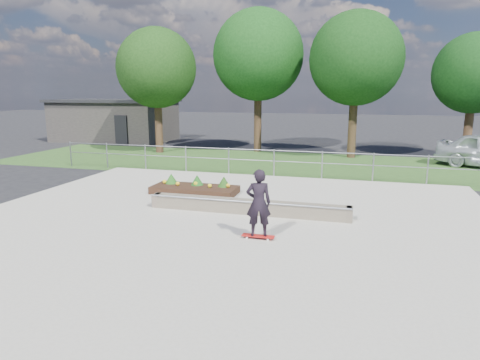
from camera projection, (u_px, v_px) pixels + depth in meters
ground at (217, 233)px, 11.05m from camera, size 120.00×120.00×0.00m
grass_verge at (287, 164)px, 21.42m from camera, size 30.00×8.00×0.02m
concrete_slab at (217, 231)px, 11.05m from camera, size 15.00×15.00×0.06m
fence at (274, 159)px, 17.96m from camera, size 20.06×0.06×1.20m
building at (115, 120)px, 31.41m from camera, size 8.40×5.40×3.00m
tree_far_left at (157, 68)px, 24.43m from camera, size 4.55×4.55×7.15m
tree_mid_left at (258, 55)px, 24.70m from camera, size 5.25×5.25×8.25m
tree_mid_right at (356, 59)px, 22.38m from camera, size 4.90×4.90×7.70m
tree_far_right at (474, 74)px, 22.36m from camera, size 4.20×4.20×6.60m
grind_ledge at (247, 207)px, 12.53m from camera, size 6.00×0.44×0.43m
planter_bed at (195, 188)px, 15.05m from camera, size 3.00×1.20×0.61m
skateboarder at (259, 203)px, 10.23m from camera, size 0.80×0.55×1.73m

